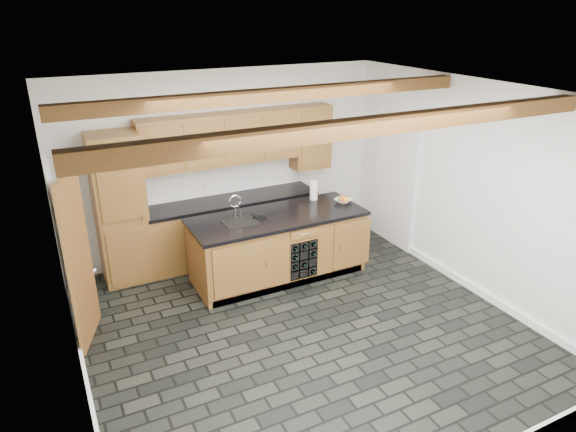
% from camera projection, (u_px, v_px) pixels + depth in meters
% --- Properties ---
extents(ground, '(5.00, 5.00, 0.00)m').
position_uv_depth(ground, '(302.00, 326.00, 6.26)').
color(ground, black).
rests_on(ground, ground).
extents(room_shell, '(5.01, 5.00, 5.00)m').
position_uv_depth(room_shell, '(276.00, 196.00, 6.09)').
color(room_shell, white).
rests_on(room_shell, ground).
extents(back_cabinetry, '(3.65, 0.62, 2.20)m').
position_uv_depth(back_cabinetry, '(209.00, 199.00, 7.58)').
color(back_cabinetry, olive).
rests_on(back_cabinetry, ground).
extents(island, '(2.48, 0.96, 0.93)m').
position_uv_depth(island, '(279.00, 246.00, 7.27)').
color(island, olive).
rests_on(island, ground).
extents(faucet, '(0.45, 0.40, 0.34)m').
position_uv_depth(faucet, '(240.00, 219.00, 6.89)').
color(faucet, black).
rests_on(faucet, island).
extents(kitchen_scale, '(0.17, 0.11, 0.05)m').
position_uv_depth(kitchen_scale, '(260.00, 216.00, 7.03)').
color(kitchen_scale, black).
rests_on(kitchen_scale, island).
extents(fruit_bowl, '(0.32, 0.32, 0.06)m').
position_uv_depth(fruit_bowl, '(343.00, 201.00, 7.55)').
color(fruit_bowl, beige).
rests_on(fruit_bowl, island).
extents(fruit_cluster, '(0.16, 0.17, 0.07)m').
position_uv_depth(fruit_cluster, '(343.00, 199.00, 7.54)').
color(fruit_cluster, '#AB1624').
rests_on(fruit_cluster, fruit_bowl).
extents(paper_towel, '(0.12, 0.12, 0.28)m').
position_uv_depth(paper_towel, '(314.00, 191.00, 7.64)').
color(paper_towel, white).
rests_on(paper_towel, island).
extents(mug, '(0.10, 0.10, 0.08)m').
position_uv_depth(mug, '(145.00, 207.00, 7.27)').
color(mug, white).
rests_on(mug, back_cabinetry).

